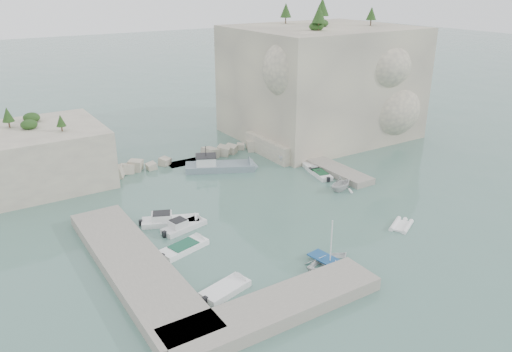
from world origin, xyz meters
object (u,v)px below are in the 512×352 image
motorboat_e (225,292)px  work_boat (220,170)px  rowboat (330,266)px  tender_east_d (291,162)px  motorboat_c (184,250)px  inflatable_dinghy (401,227)px  tender_east_a (340,190)px  tender_east_c (311,169)px  motorboat_a (171,224)px  tender_east_b (320,176)px  motorboat_b (184,229)px

motorboat_e → work_boat: (13.11, 24.81, 0.00)m
rowboat → tender_east_d: (13.08, 23.64, 0.00)m
motorboat_c → tender_east_d: bearing=16.8°
inflatable_dinghy → tender_east_d: (2.01, 21.87, 0.00)m
tender_east_a → tender_east_c: size_ratio=0.74×
motorboat_a → tender_east_c: motorboat_a is taller
motorboat_c → tender_east_c: size_ratio=1.04×
motorboat_e → inflatable_dinghy: 20.89m
work_boat → inflatable_dinghy: bearing=-46.2°
motorboat_e → work_boat: 28.06m
work_boat → rowboat: bearing=-71.0°
inflatable_dinghy → work_boat: work_boat is taller
tender_east_d → work_boat: (-9.79, 2.66, 0.00)m
motorboat_a → inflatable_dinghy: motorboat_a is taller
motorboat_c → rowboat: size_ratio=1.13×
tender_east_c → tender_east_d: tender_east_d is taller
tender_east_b → tender_east_c: size_ratio=0.92×
motorboat_e → tender_east_a: size_ratio=1.25×
motorboat_a → tender_east_d: bearing=44.7°
work_boat → tender_east_d: bearing=11.0°
tender_east_d → tender_east_a: bearing=163.8°
work_boat → motorboat_a: bearing=-110.9°
motorboat_a → tender_east_d: 23.28m
tender_east_a → tender_east_b: tender_east_a is taller
motorboat_e → tender_east_c: bearing=23.5°
tender_east_d → work_boat: work_boat is taller
motorboat_b → rowboat: bearing=-71.6°
rowboat → tender_east_d: 27.02m
tender_east_a → tender_east_b: size_ratio=0.81×
motorboat_a → rowboat: bearing=-36.9°
inflatable_dinghy → tender_east_b: (2.03, 15.54, 0.00)m
tender_east_a → work_boat: 16.52m
motorboat_b → tender_east_d: 23.43m
motorboat_e → motorboat_a: size_ratio=0.72×
motorboat_a → motorboat_b: (0.66, -1.87, 0.00)m
motorboat_c → motorboat_e: bearing=-105.0°
motorboat_c → tender_east_b: 24.22m
motorboat_b → tender_east_a: bearing=-15.1°
motorboat_e → tender_east_d: bearing=29.4°
rowboat → motorboat_e: bearing=72.6°
motorboat_a → tender_east_d: (21.71, 8.42, 0.00)m
inflatable_dinghy → tender_east_c: tender_east_c is taller
tender_east_a → tender_east_d: size_ratio=0.79×
inflatable_dinghy → motorboat_c: bearing=132.3°
motorboat_c → motorboat_b: bearing=49.6°
tender_east_b → tender_east_c: 2.80m
work_boat → tender_east_c: bearing=-4.7°
motorboat_c → motorboat_a: bearing=63.4°
motorboat_a → motorboat_b: same height
motorboat_e → tender_east_b: bearing=20.0°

